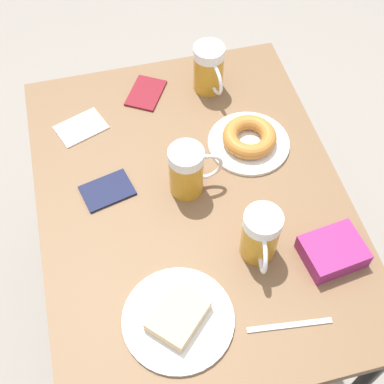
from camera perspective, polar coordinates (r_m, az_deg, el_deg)
The scene contains 12 objects.
ground_plane at distance 2.02m, azimuth 0.00°, elevation -12.66°, with size 8.00×8.00×0.00m, color gray.
table at distance 1.40m, azimuth 0.00°, elevation -2.03°, with size 0.77×1.02×0.76m.
plate_with_cake at distance 1.18m, azimuth -1.48°, elevation -13.29°, with size 0.24×0.24×0.04m.
plate_with_donut at distance 1.44m, azimuth 6.12°, elevation 5.63°, with size 0.22×0.22×0.05m.
beer_mug_left at distance 1.30m, azimuth -0.47°, elevation 2.32°, with size 0.14×0.09×0.15m.
beer_mug_center at distance 1.21m, azimuth 7.32°, elevation -4.64°, with size 0.09×0.14×0.15m.
beer_mug_right at distance 1.55m, azimuth 1.82°, elevation 13.00°, with size 0.09×0.14×0.15m.
napkin_folded at distance 1.52m, azimuth -11.74°, elevation 6.75°, with size 0.15×0.13×0.00m.
fork at distance 1.21m, azimuth 10.36°, elevation -13.81°, with size 0.19×0.03×0.00m.
passport_near_edge at distance 1.37m, azimuth -9.02°, elevation 0.16°, with size 0.14×0.12×0.01m.
passport_far_edge at distance 1.58m, azimuth -4.94°, elevation 10.48°, with size 0.14×0.15×0.01m.
blue_pouch at distance 1.28m, azimuth 14.79°, elevation -6.14°, with size 0.15×0.13×0.05m.
Camera 1 is at (0.18, 0.74, 1.87)m, focal length 50.00 mm.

